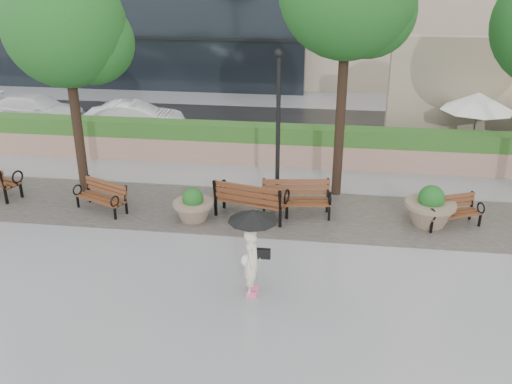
# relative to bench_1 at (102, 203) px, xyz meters

# --- Properties ---
(ground) EXTENTS (100.00, 100.00, 0.00)m
(ground) POSITION_rel_bench_1_xyz_m (3.83, -2.46, -0.25)
(ground) COLOR gray
(ground) RESTS_ON ground
(cobble_strip) EXTENTS (28.00, 3.20, 0.01)m
(cobble_strip) POSITION_rel_bench_1_xyz_m (3.83, 0.54, -0.24)
(cobble_strip) COLOR #383330
(cobble_strip) RESTS_ON ground
(hedge_wall) EXTENTS (24.00, 0.80, 1.35)m
(hedge_wall) POSITION_rel_bench_1_xyz_m (3.83, 4.54, 0.42)
(hedge_wall) COLOR #9B7764
(hedge_wall) RESTS_ON ground
(asphalt_street) EXTENTS (40.00, 7.00, 0.00)m
(asphalt_street) POSITION_rel_bench_1_xyz_m (3.83, 8.54, -0.25)
(asphalt_street) COLOR black
(asphalt_street) RESTS_ON ground
(bench_1) EXTENTS (1.66, 1.22, 0.84)m
(bench_1) POSITION_rel_bench_1_xyz_m (0.00, 0.00, 0.00)
(bench_1) COLOR brown
(bench_1) RESTS_ON ground
(bench_2) EXTENTS (2.11, 1.24, 1.07)m
(bench_2) POSITION_rel_bench_1_xyz_m (4.24, 0.13, 0.07)
(bench_2) COLOR brown
(bench_2) RESTS_ON ground
(bench_3) EXTENTS (1.95, 0.99, 1.00)m
(bench_3) POSITION_rel_bench_1_xyz_m (5.46, 0.37, 0.05)
(bench_3) COLOR brown
(bench_3) RESTS_ON ground
(bench_4) EXTENTS (1.64, 1.17, 0.82)m
(bench_4) POSITION_rel_bench_1_xyz_m (9.60, 0.32, -0.00)
(bench_4) COLOR brown
(bench_4) RESTS_ON ground
(planter_left) EXTENTS (1.10, 1.10, 0.92)m
(planter_left) POSITION_rel_bench_1_xyz_m (2.70, -0.22, 0.11)
(planter_left) COLOR #7F6B56
(planter_left) RESTS_ON ground
(planter_right) EXTENTS (1.34, 1.34, 1.12)m
(planter_right) POSITION_rel_bench_1_xyz_m (9.03, 0.36, 0.19)
(planter_right) COLOR #7F6B56
(planter_right) RESTS_ON ground
(lamppost) EXTENTS (0.28, 0.28, 4.46)m
(lamppost) POSITION_rel_bench_1_xyz_m (4.86, 1.06, 1.73)
(lamppost) COLOR black
(lamppost) RESTS_ON ground
(tree_0) EXTENTS (3.39, 3.29, 6.59)m
(tree_0) POSITION_rel_bench_1_xyz_m (-0.75, 1.03, 4.56)
(tree_0) COLOR black
(tree_0) RESTS_ON ground
(patio_umb_white) EXTENTS (2.50, 2.50, 2.30)m
(patio_umb_white) POSITION_rel_bench_1_xyz_m (11.27, 6.15, 1.74)
(patio_umb_white) COLOR black
(patio_umb_white) RESTS_ON ground
(car_left) EXTENTS (4.31, 1.90, 1.23)m
(car_left) POSITION_rel_bench_1_xyz_m (-6.07, 8.01, 0.37)
(car_left) COLOR silver
(car_left) RESTS_ON ground
(car_right) EXTENTS (3.97, 1.83, 1.26)m
(car_right) POSITION_rel_bench_1_xyz_m (-1.47, 7.26, 0.38)
(car_right) COLOR silver
(car_right) RESTS_ON ground
(pedestrian) EXTENTS (1.05, 1.05, 1.93)m
(pedestrian) POSITION_rel_bench_1_xyz_m (4.81, -3.55, 0.93)
(pedestrian) COLOR #ECE5C6
(pedestrian) RESTS_ON ground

